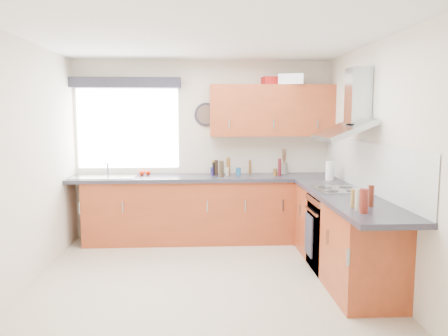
{
  "coord_description": "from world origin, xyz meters",
  "views": [
    {
      "loc": [
        -0.03,
        -4.41,
        1.75
      ],
      "look_at": [
        0.25,
        0.85,
        1.1
      ],
      "focal_mm": 35.0,
      "sensor_mm": 36.0,
      "label": 1
    }
  ],
  "objects": [
    {
      "name": "worktop_back",
      "position": [
        0.0,
        1.5,
        0.89
      ],
      "size": [
        3.6,
        0.62,
        0.05
      ],
      "primitive_type": "cube",
      "color": "#272630",
      "rests_on": "base_cab_back"
    },
    {
      "name": "base_cab_right",
      "position": [
        1.51,
        0.15,
        0.43
      ],
      "size": [
        0.58,
        2.1,
        0.86
      ],
      "primitive_type": "cube",
      "color": "maroon",
      "rests_on": "ground_plane"
    },
    {
      "name": "bottle_3",
      "position": [
        1.35,
        -0.71,
        1.01
      ],
      "size": [
        0.06,
        0.06,
        0.19
      ],
      "primitive_type": "cylinder",
      "color": "#B2AB98",
      "rests_on": "worktop_right"
    },
    {
      "name": "extractor_hood",
      "position": [
        1.6,
        0.3,
        1.77
      ],
      "size": [
        0.52,
        0.78,
        0.66
      ],
      "primitive_type": null,
      "color": "#9DA8AF",
      "rests_on": "wall_right"
    },
    {
      "name": "worktop_right",
      "position": [
        1.5,
        0.0,
        0.89
      ],
      "size": [
        0.62,
        2.42,
        0.05
      ],
      "primitive_type": "cube",
      "color": "#272630",
      "rests_on": "base_cab_right"
    },
    {
      "name": "hob_plate",
      "position": [
        1.5,
        0.3,
        0.92
      ],
      "size": [
        0.52,
        0.52,
        0.01
      ],
      "primitive_type": "cube",
      "color": "#9DA8AF",
      "rests_on": "worktop_right"
    },
    {
      "name": "ground_plane",
      "position": [
        0.0,
        0.0,
        0.0
      ],
      "size": [
        3.6,
        3.6,
        0.0
      ],
      "primitive_type": "plane",
      "color": "beige"
    },
    {
      "name": "base_cab_corner",
      "position": [
        1.5,
        1.5,
        0.43
      ],
      "size": [
        0.6,
        0.6,
        0.86
      ],
      "primitive_type": "cube",
      "color": "maroon",
      "rests_on": "ground_plane"
    },
    {
      "name": "wall_left",
      "position": [
        -1.8,
        0.0,
        1.25
      ],
      "size": [
        0.02,
        3.6,
        2.5
      ],
      "primitive_type": "cube",
      "color": "silver",
      "rests_on": "ground_plane"
    },
    {
      "name": "jar_7",
      "position": [
        0.14,
        1.6,
        1.01
      ],
      "size": [
        0.05,
        0.05,
        0.21
      ],
      "primitive_type": "cylinder",
      "color": "olive",
      "rests_on": "worktop_back"
    },
    {
      "name": "base_cab_back",
      "position": [
        -0.1,
        1.51,
        0.43
      ],
      "size": [
        3.0,
        0.58,
        0.86
      ],
      "primitive_type": "cube",
      "color": "maroon",
      "rests_on": "ground_plane"
    },
    {
      "name": "wall_back",
      "position": [
        0.0,
        1.8,
        1.25
      ],
      "size": [
        3.6,
        0.02,
        2.5
      ],
      "primitive_type": "cube",
      "color": "silver",
      "rests_on": "ground_plane"
    },
    {
      "name": "sink",
      "position": [
        -1.33,
        1.5,
        0.95
      ],
      "size": [
        0.84,
        0.46,
        0.1
      ],
      "primitive_type": null,
      "color": "#9DA8AF",
      "rests_on": "worktop_back"
    },
    {
      "name": "bottle_1",
      "position": [
        1.35,
        -0.58,
        0.99
      ],
      "size": [
        0.05,
        0.05,
        0.17
      ],
      "primitive_type": "cylinder",
      "color": "olive",
      "rests_on": "worktop_right"
    },
    {
      "name": "jar_2",
      "position": [
        0.14,
        1.58,
        1.0
      ],
      "size": [
        0.04,
        0.04,
        0.18
      ],
      "primitive_type": "cylinder",
      "color": "black",
      "rests_on": "worktop_back"
    },
    {
      "name": "jar_4",
      "position": [
        0.33,
        1.54,
        0.97
      ],
      "size": [
        0.05,
        0.05,
        0.11
      ],
      "primitive_type": "cylinder",
      "color": "beige",
      "rests_on": "worktop_back"
    },
    {
      "name": "oven",
      "position": [
        1.5,
        0.3,
        0.42
      ],
      "size": [
        0.56,
        0.58,
        0.85
      ],
      "primitive_type": "cube",
      "color": "black",
      "rests_on": "ground_plane"
    },
    {
      "name": "upper_cabinets",
      "position": [
        0.95,
        1.62,
        1.8
      ],
      "size": [
        1.7,
        0.35,
        0.7
      ],
      "primitive_type": "cube",
      "color": "maroon",
      "rests_on": "wall_back"
    },
    {
      "name": "jar_3",
      "position": [
        0.49,
        1.58,
        0.96
      ],
      "size": [
        0.07,
        0.07,
        0.1
      ],
      "primitive_type": "cylinder",
      "color": "#1D5E8E",
      "rests_on": "worktop_back"
    },
    {
      "name": "casserole",
      "position": [
        1.21,
        1.55,
        2.22
      ],
      "size": [
        0.39,
        0.33,
        0.14
      ],
      "primitive_type": "cube",
      "rotation": [
        0.0,
        0.0,
        -0.31
      ],
      "color": "white",
      "rests_on": "upper_cabinets"
    },
    {
      "name": "bottle_0",
      "position": [
        1.52,
        -0.57,
        1.01
      ],
      "size": [
        0.05,
        0.05,
        0.2
      ],
      "primitive_type": "cylinder",
      "color": "maroon",
      "rests_on": "worktop_right"
    },
    {
      "name": "window_blind",
      "position": [
        -1.05,
        1.7,
        2.18
      ],
      "size": [
        1.5,
        0.18,
        0.14
      ],
      "primitive_type": "cube",
      "color": "#272631",
      "rests_on": "wall_back"
    },
    {
      "name": "storage_box",
      "position": [
        0.96,
        1.72,
        2.21
      ],
      "size": [
        0.28,
        0.24,
        0.11
      ],
      "primitive_type": "cube",
      "rotation": [
        0.0,
        0.0,
        0.15
      ],
      "color": "red",
      "rests_on": "upper_cabinets"
    },
    {
      "name": "wall_right",
      "position": [
        1.8,
        0.0,
        1.25
      ],
      "size": [
        0.02,
        3.6,
        2.5
      ],
      "primitive_type": "cube",
      "color": "silver",
      "rests_on": "ground_plane"
    },
    {
      "name": "jar_1",
      "position": [
        0.12,
        1.55,
        0.97
      ],
      "size": [
        0.04,
        0.04,
        0.12
      ],
      "primitive_type": "cylinder",
      "color": "navy",
      "rests_on": "worktop_back"
    },
    {
      "name": "jar_10",
      "position": [
        0.35,
        1.64,
        1.03
      ],
      "size": [
        0.06,
        0.06,
        0.24
      ],
      "primitive_type": "cylinder",
      "color": "brown",
      "rests_on": "worktop_back"
    },
    {
      "name": "window",
      "position": [
        -1.05,
        1.79,
        1.55
      ],
      "size": [
        1.4,
        0.02,
        1.1
      ],
      "primitive_type": "cube",
      "color": "white",
      "rests_on": "wall_back"
    },
    {
      "name": "jar_5",
      "position": [
        0.24,
        1.39,
        1.02
      ],
      "size": [
        0.07,
        0.07,
        0.22
      ],
      "primitive_type": "cylinder",
      "color": "#362C1E",
      "rests_on": "worktop_back"
    },
    {
      "name": "bottle_2",
      "position": [
        1.36,
        -0.82,
        1.01
      ],
      "size": [
        0.07,
        0.07,
        0.21
      ],
      "primitive_type": "cylinder",
      "color": "maroon",
      "rests_on": "worktop_right"
    },
    {
      "name": "ceiling",
      "position": [
        0.0,
        0.0,
        2.5
      ],
      "size": [
        3.6,
        3.6,
        0.02
      ],
      "primitive_type": "cube",
      "color": "white",
      "rests_on": "wall_back"
    },
    {
      "name": "kitchen_roll",
      "position": [
        1.62,
        1.05,
        1.03
      ],
      "size": [
        0.11,
        0.11,
        0.24
      ],
      "primitive_type": "cylinder",
      "rotation": [
        0.0,
        0.0,
        0.03
      ],
      "color": "white",
      "rests_on": "worktop_right"
    },
    {
      "name": "splashback",
      "position": [
        1.79,
        0.3,
        1.18
      ],
      "size": [
        0.01,
        3.0,
        0.54
      ],
      "primitive_type": "cube",
      "color": "white",
      "rests_on": "wall_right"
    },
    {
      "name": "jar_8",
      "position": [
        0.17,
        1.64,
        1.01
      ],
      "size": [
        0.07,
        0.07,
        0.21
      ],
      "primitive_type": "cylinder",
      "color": "#2E2019",
      "rests_on": "worktop_back"
    },
    {
      "name": "jar_6",
      "position": [
        0.66,
        1.68,
        1.01
      ],
      "size": [
        0.04,
        0.04,
        0.19
      ],
      "primitive_type": "cylinder",
      "color": "brown",
      "rests_on": "worktop_back"
    },
    {
      "name": "utensil_pot",
      "position": [
        1.15,
        1.7,
        0.98
      ],
      "size": [
        0.11,
        0.11,
        0.15
      ],
      "primitive_type": "cylinder",
      "rotation": [
        0.0,
        0.0,
        0.06
      ],
      "color": "slate",
      "rests_on": "worktop_back"
    },
    {
      "name": "washing_machine",
      "position": [
        -0.97,
        1.52,
        0.41
      ],
      "size": [
        0.58,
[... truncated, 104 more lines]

